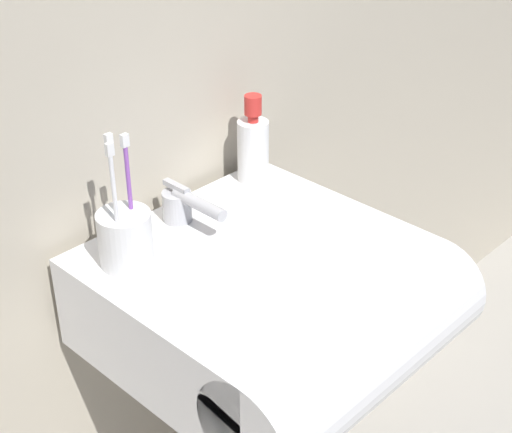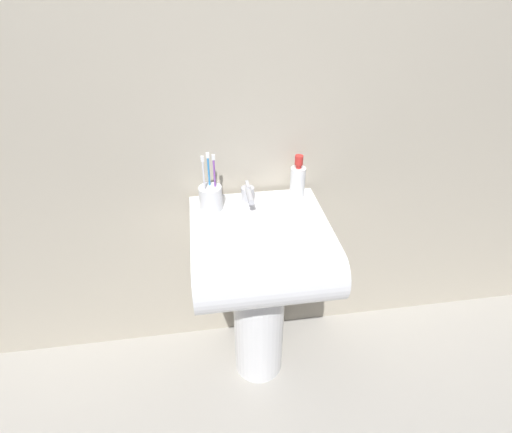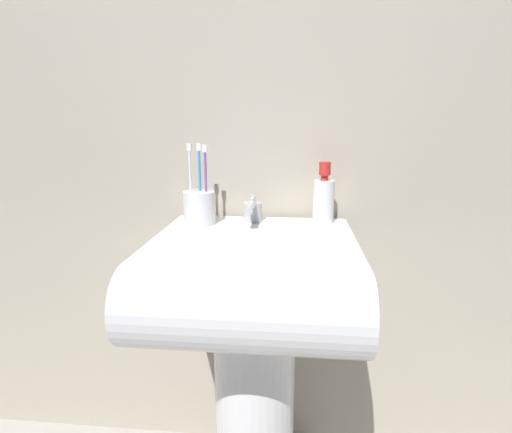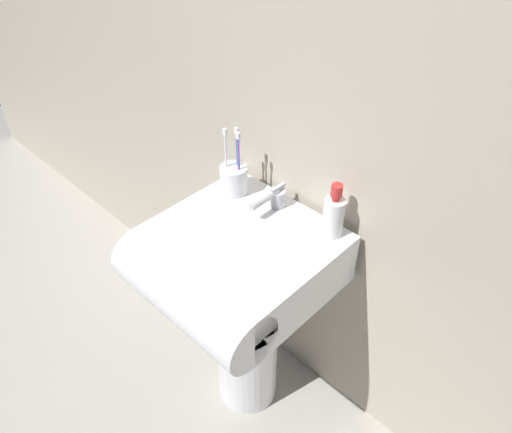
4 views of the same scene
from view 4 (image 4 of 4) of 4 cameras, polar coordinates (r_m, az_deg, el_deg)
name	(u,v)px [view 4 (image 4 of 4)]	position (r m, az deg, el deg)	size (l,w,h in m)	color
ground_plane	(248,389)	(2.05, -0.92, -19.06)	(6.00, 6.00, 0.00)	#ADA89E
wall_back	(313,74)	(1.38, 6.50, 15.90)	(5.00, 0.05, 2.40)	#B7AD99
sink_pedestal	(247,338)	(1.78, -1.03, -13.75)	(0.21, 0.21, 0.63)	white
sink_basin	(231,265)	(1.45, -2.92, -5.61)	(0.49, 0.52, 0.17)	white
faucet	(274,198)	(1.49, 2.09, 2.13)	(0.05, 0.14, 0.07)	#B7B7BC
toothbrush_cup	(234,179)	(1.55, -2.55, 4.34)	(0.09, 0.09, 0.22)	white
soap_bottle	(334,215)	(1.39, 8.86, 0.16)	(0.06, 0.06, 0.17)	white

